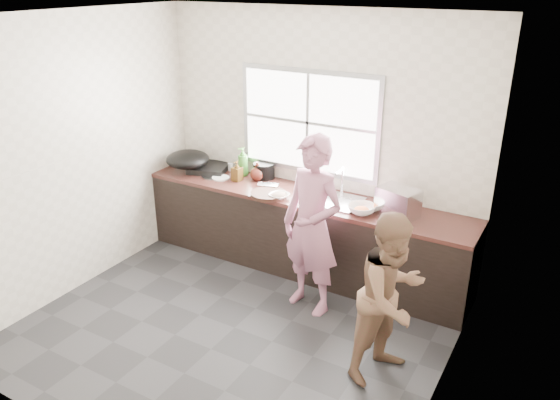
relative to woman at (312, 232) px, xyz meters
The scene contains 30 objects.
floor 1.13m from the woman, 122.64° to the right, with size 3.60×3.20×0.01m, color #29292B.
ceiling 2.07m from the woman, 122.64° to the right, with size 3.60×3.20×0.01m, color silver.
wall_back 1.17m from the woman, 114.65° to the left, with size 3.60×0.01×2.70m, color beige.
wall_left 2.40m from the woman, 163.31° to the right, with size 0.01×3.20×2.70m, color beige.
wall_right 1.63m from the woman, 25.96° to the right, with size 0.01×3.20×2.70m, color beige.
wall_front 2.38m from the woman, 100.68° to the right, with size 3.60×0.01×2.70m, color beige.
cabinet 0.85m from the woman, 124.68° to the left, with size 3.60×0.62×0.82m, color black.
countertop 0.76m from the woman, 124.68° to the left, with size 3.60×0.64×0.04m, color #3C1E18.
sink 0.63m from the woman, 97.27° to the left, with size 0.55×0.45×0.02m, color silver.
faucet 0.85m from the woman, 95.51° to the left, with size 0.02×0.02×0.30m, color silver.
window_frame 1.30m from the woman, 119.90° to the left, with size 1.60×0.05×1.10m, color #9EA0A5.
window_glazing 1.28m from the woman, 120.59° to the left, with size 1.50×0.01×1.00m, color white.
woman is the anchor object (origin of this frame).
person_side 1.09m from the woman, 28.66° to the right, with size 0.68×0.53×1.39m, color brown.
cutting_board 0.83m from the woman, 150.29° to the left, with size 0.37×0.37×0.04m, color black.
cleaver 1.03m from the woman, 144.78° to the left, with size 0.22×0.11×0.01m, color silver.
bowl_mince 0.72m from the woman, 145.24° to the left, with size 0.20×0.20×0.05m, color white.
bowl_crabs 0.57m from the woman, 59.76° to the left, with size 0.21×0.21×0.07m, color white.
bowl_held 0.61m from the woman, 61.01° to the left, with size 0.20×0.20×0.06m, color silver.
black_pot 1.34m from the woman, 141.08° to the left, with size 0.24×0.24×0.17m, color black.
plate_food 1.56m from the woman, 158.35° to the left, with size 0.20×0.20×0.02m, color white.
bottle_green 1.53m from the woman, 148.46° to the left, with size 0.13×0.13×0.33m, color #347927.
bottle_brown_tall 1.41m from the woman, 153.71° to the left, with size 0.09×0.09×0.20m, color #463011.
bottle_brown_short 1.31m from the woman, 145.05° to the left, with size 0.15×0.15×0.19m, color #491A12.
glass_jar 1.73m from the woman, 150.53° to the left, with size 0.06×0.06×0.09m, color silver.
burner 1.87m from the woman, 157.06° to the left, with size 0.42×0.42×0.06m, color black.
wok 1.99m from the woman, 163.43° to the left, with size 0.50×0.50×0.19m, color black.
dish_rack 0.87m from the woman, 45.25° to the left, with size 0.37×0.26×0.28m, color silver.
pot_lid_left 1.76m from the woman, 159.38° to the left, with size 0.23×0.23×0.01m, color #B5B6BC.
pot_lid_right 1.65m from the woman, 159.61° to the left, with size 0.26×0.26×0.01m, color silver.
Camera 1 is at (2.45, -3.36, 3.00)m, focal length 35.00 mm.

